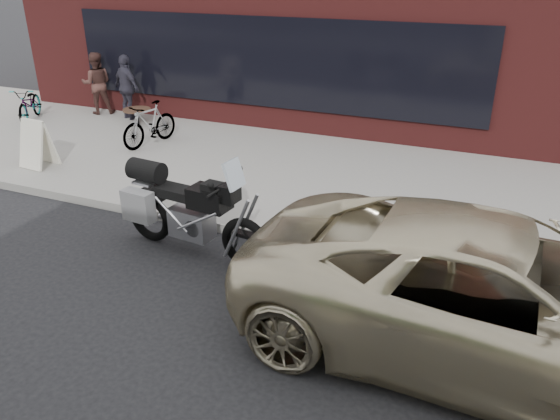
{
  "coord_description": "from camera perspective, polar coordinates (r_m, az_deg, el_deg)",
  "views": [
    {
      "loc": [
        3.27,
        -2.53,
        3.85
      ],
      "look_at": [
        0.74,
        3.45,
        0.85
      ],
      "focal_mm": 35.0,
      "sensor_mm": 36.0,
      "label": 1
    }
  ],
  "objects": [
    {
      "name": "sandwich_sign",
      "position": [
        11.57,
        -24.09,
        6.41
      ],
      "size": [
        0.62,
        0.58,
        0.93
      ],
      "rotation": [
        0.0,
        0.0,
        -0.09
      ],
      "color": "white",
      "rests_on": "near_sidewalk"
    },
    {
      "name": "minivan",
      "position": [
        6.0,
        21.88,
        -8.38
      ],
      "size": [
        5.45,
        2.69,
        1.49
      ],
      "primitive_type": "imported",
      "rotation": [
        0.0,
        0.0,
        1.53
      ],
      "color": "beige",
      "rests_on": "ground"
    },
    {
      "name": "bicycle_rear",
      "position": [
        12.2,
        -13.48,
        8.73
      ],
      "size": [
        0.71,
        1.58,
        0.92
      ],
      "primitive_type": "imported",
      "rotation": [
        0.0,
        0.0,
        -0.19
      ],
      "color": "gray",
      "rests_on": "near_sidewalk"
    },
    {
      "name": "cafe_patron_left",
      "position": [
        15.12,
        -18.57,
        12.43
      ],
      "size": [
        0.96,
        0.92,
        1.56
      ],
      "primitive_type": "imported",
      "rotation": [
        0.0,
        0.0,
        3.76
      ],
      "color": "#492C27",
      "rests_on": "near_sidewalk"
    },
    {
      "name": "storefront",
      "position": [
        17.4,
        5.51,
        19.44
      ],
      "size": [
        14.0,
        10.07,
        4.5
      ],
      "color": "#5C1E1D",
      "rests_on": "ground"
    },
    {
      "name": "cafe_table",
      "position": [
        13.87,
        -14.74,
        10.06
      ],
      "size": [
        0.67,
        0.67,
        0.38
      ],
      "color": "black",
      "rests_on": "near_sidewalk"
    },
    {
      "name": "bicycle_front",
      "position": [
        15.1,
        -24.69,
        10.05
      ],
      "size": [
        1.26,
        1.66,
        0.84
      ],
      "primitive_type": "imported",
      "rotation": [
        0.0,
        0.0,
        0.51
      ],
      "color": "gray",
      "rests_on": "near_sidewalk"
    },
    {
      "name": "cafe_patron_right",
      "position": [
        14.36,
        -15.69,
        12.24
      ],
      "size": [
        1.01,
        0.68,
        1.59
      ],
      "primitive_type": "imported",
      "rotation": [
        0.0,
        0.0,
        2.79
      ],
      "color": "#33303E",
      "rests_on": "near_sidewalk"
    },
    {
      "name": "near_sidewalk",
      "position": [
        10.75,
        3.74,
        4.22
      ],
      "size": [
        44.0,
        6.0,
        0.15
      ],
      "primitive_type": "cube",
      "color": "gray",
      "rests_on": "ground"
    },
    {
      "name": "motorcycle",
      "position": [
        7.74,
        -10.01,
        0.05
      ],
      "size": [
        2.41,
        0.78,
        1.52
      ],
      "rotation": [
        0.0,
        0.0,
        -0.1
      ],
      "color": "black",
      "rests_on": "ground"
    }
  ]
}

